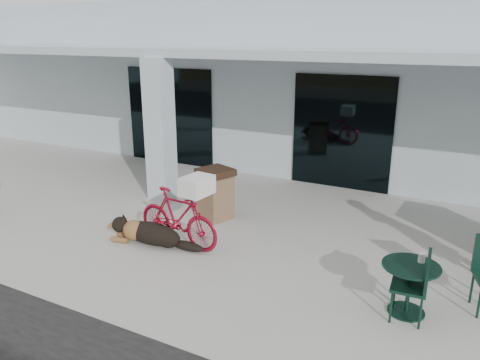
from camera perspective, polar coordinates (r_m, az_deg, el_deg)
The scene contains 13 objects.
ground at distance 8.33m, azimuth -10.53°, elevation -8.41°, with size 80.00×80.00×0.00m, color #B2B0A8.
building at distance 15.15m, azimuth 9.59°, elevation 12.03°, with size 22.00×7.00×4.50m, color silver.
storefront_glass_left at distance 13.61m, azimuth -8.56°, elevation 7.69°, with size 2.80×0.06×2.70m, color black.
storefront_glass_right at distance 11.42m, azimuth 12.26°, elevation 5.66°, with size 2.40×0.06×2.70m, color black.
column at distance 10.46m, azimuth -9.72°, elevation 5.94°, with size 0.50×0.50×3.12m, color silver.
overhang at distance 10.57m, azimuth 1.00°, elevation 15.32°, with size 22.00×2.80×0.18m, color silver.
bicycle at distance 8.27m, azimuth -7.59°, elevation -4.58°, with size 0.48×1.71×1.02m, color maroon.
laundry_basket at distance 7.77m, azimuth -5.27°, elevation -0.70°, with size 0.53×0.39×0.31m, color white.
dog at distance 8.47m, azimuth -10.71°, elevation -6.27°, with size 1.38×0.46×0.46m, color black, non-canonical shape.
cafe_table_far at distance 6.73m, azimuth 19.86°, elevation -12.40°, with size 0.75×0.75×0.71m, color #102F24, non-canonical shape.
cafe_chair_far_b at distance 6.53m, azimuth 19.89°, elevation -12.02°, with size 0.44×0.48×0.97m, color #102F24, non-canonical shape.
cup_on_table at distance 6.67m, azimuth 21.27°, elevation -8.83°, with size 0.09×0.09×0.12m, color white.
trash_receptacle at distance 9.39m, azimuth -2.97°, elevation -1.69°, with size 0.61×0.61×1.04m, color brown, non-canonical shape.
Camera 1 is at (4.78, -5.82, 3.57)m, focal length 35.00 mm.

